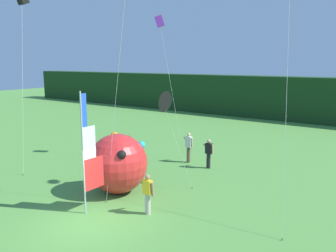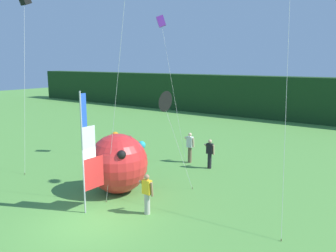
% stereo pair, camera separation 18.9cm
% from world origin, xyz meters
% --- Properties ---
extents(ground_plane, '(120.00, 120.00, 0.00)m').
position_xyz_m(ground_plane, '(0.00, 0.00, 0.00)').
color(ground_plane, '#518E3D').
extents(distant_treeline, '(80.00, 2.40, 4.32)m').
position_xyz_m(distant_treeline, '(0.00, 27.07, 2.16)').
color(distant_treeline, '#193819').
rests_on(distant_treeline, ground).
extents(banner_flag, '(0.06, 1.03, 4.71)m').
position_xyz_m(banner_flag, '(-0.74, 0.79, 2.26)').
color(banner_flag, '#B7B7BC').
rests_on(banner_flag, ground).
extents(person_near_banner, '(0.55, 0.48, 1.67)m').
position_xyz_m(person_near_banner, '(-3.77, 6.35, 0.89)').
color(person_near_banner, black).
rests_on(person_near_banner, ground).
extents(person_mid_field, '(0.55, 0.48, 1.58)m').
position_xyz_m(person_mid_field, '(1.25, 1.85, 0.84)').
color(person_mid_field, '#B7B2A3').
rests_on(person_mid_field, ground).
extents(person_far_left, '(0.55, 0.48, 1.62)m').
position_xyz_m(person_far_left, '(0.27, 8.31, 0.86)').
color(person_far_left, black).
rests_on(person_far_left, ground).
extents(person_far_right, '(0.55, 0.48, 1.75)m').
position_xyz_m(person_far_right, '(-1.21, 8.61, 0.94)').
color(person_far_right, brown).
rests_on(person_far_right, ground).
extents(inflatable_balloon, '(2.65, 2.65, 2.65)m').
position_xyz_m(inflatable_balloon, '(-1.25, 2.84, 1.33)').
color(inflatable_balloon, red).
rests_on(inflatable_balloon, ground).
extents(folding_chair, '(0.51, 0.51, 0.89)m').
position_xyz_m(folding_chair, '(-3.96, 5.49, 0.51)').
color(folding_chair, '#BCBCC1').
rests_on(folding_chair, ground).
extents(kite_purple_box_2, '(2.30, 0.66, 8.38)m').
position_xyz_m(kite_purple_box_2, '(-3.21, 8.53, 7.98)').
color(kite_purple_box_2, brown).
rests_on(kite_purple_box_2, ground).
extents(kite_black_delta_4, '(1.34, 1.28, 4.55)m').
position_xyz_m(kite_black_delta_4, '(0.12, 4.31, 4.07)').
color(kite_black_delta_4, brown).
rests_on(kite_black_delta_4, ground).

